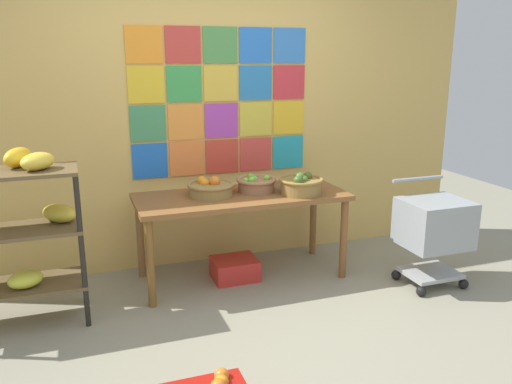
# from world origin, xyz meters

# --- Properties ---
(ground) EXTENTS (9.17, 9.17, 0.00)m
(ground) POSITION_xyz_m (0.00, 0.00, 0.00)
(ground) COLOR gray
(back_wall_with_art) EXTENTS (4.98, 0.07, 2.67)m
(back_wall_with_art) POSITION_xyz_m (0.00, 1.62, 1.34)
(back_wall_with_art) COLOR #DEB45C
(back_wall_with_art) RESTS_ON ground
(display_table) EXTENTS (1.70, 0.70, 0.72)m
(display_table) POSITION_xyz_m (0.14, 1.11, 0.64)
(display_table) COLOR brown
(display_table) RESTS_ON ground
(fruit_basket_back_left) EXTENTS (0.38, 0.38, 0.15)m
(fruit_basket_back_left) POSITION_xyz_m (-0.10, 1.16, 0.78)
(fruit_basket_back_left) COLOR olive
(fruit_basket_back_left) RESTS_ON display_table
(fruit_basket_centre) EXTENTS (0.36, 0.36, 0.18)m
(fruit_basket_centre) POSITION_xyz_m (0.60, 0.96, 0.80)
(fruit_basket_centre) COLOR olive
(fruit_basket_centre) RESTS_ON display_table
(fruit_basket_right) EXTENTS (0.33, 0.33, 0.13)m
(fruit_basket_right) POSITION_xyz_m (0.29, 1.16, 0.78)
(fruit_basket_right) COLOR #9E6B4B
(fruit_basket_right) RESTS_ON display_table
(produce_crate_under_table) EXTENTS (0.37, 0.31, 0.17)m
(produce_crate_under_table) POSITION_xyz_m (0.08, 1.10, 0.09)
(produce_crate_under_table) COLOR red
(produce_crate_under_table) RESTS_ON ground
(shopping_cart) EXTENTS (0.50, 0.48, 0.84)m
(shopping_cart) POSITION_xyz_m (1.54, 0.46, 0.49)
(shopping_cart) COLOR black
(shopping_cart) RESTS_ON ground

